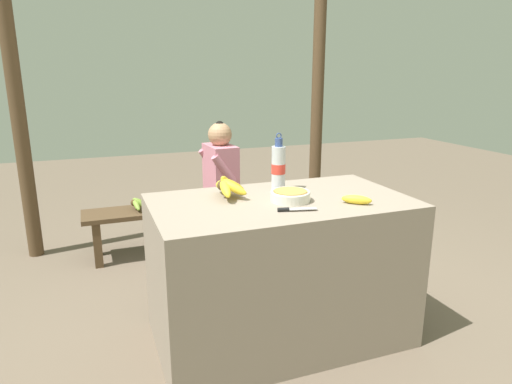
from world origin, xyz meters
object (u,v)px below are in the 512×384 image
at_px(loose_banana_front, 357,200).
at_px(banana_bunch_green, 137,203).
at_px(water_bottle, 278,167).
at_px(support_post_near, 18,115).
at_px(support_post_far, 317,106).
at_px(wooden_bench, 196,210).
at_px(knife, 291,209).
at_px(seated_vendor, 216,178).
at_px(serving_bowl, 290,195).
at_px(banana_bunch_ripe, 228,186).

height_order(loose_banana_front, banana_bunch_green, loose_banana_front).
xyz_separation_m(water_bottle, banana_bunch_green, (-0.65, 1.26, -0.48)).
distance_m(support_post_near, support_post_far, 2.50).
xyz_separation_m(wooden_bench, support_post_far, (1.25, 0.31, 0.79)).
height_order(knife, support_post_far, support_post_far).
height_order(wooden_bench, banana_bunch_green, banana_bunch_green).
height_order(knife, support_post_near, support_post_near).
height_order(knife, seated_vendor, seated_vendor).
height_order(knife, banana_bunch_green, knife).
height_order(wooden_bench, support_post_near, support_post_near).
relative_size(loose_banana_front, support_post_near, 0.06).
relative_size(serving_bowl, loose_banana_front, 1.42).
bearing_deg(seated_vendor, support_post_far, -166.10).
xyz_separation_m(knife, seated_vendor, (0.07, 1.60, -0.20)).
xyz_separation_m(banana_bunch_ripe, banana_bunch_green, (-0.34, 1.30, -0.42)).
bearing_deg(seated_vendor, water_bottle, 87.38).
height_order(loose_banana_front, support_post_far, support_post_far).
height_order(seated_vendor, banana_bunch_green, seated_vendor).
height_order(loose_banana_front, wooden_bench, loose_banana_front).
height_order(banana_bunch_ripe, serving_bowl, banana_bunch_ripe).
bearing_deg(loose_banana_front, water_bottle, 124.65).
bearing_deg(wooden_bench, banana_bunch_ripe, -95.22).
xyz_separation_m(knife, wooden_bench, (-0.09, 1.63, -0.47)).
bearing_deg(wooden_bench, support_post_near, 166.06).
bearing_deg(wooden_bench, support_post_far, 13.94).
distance_m(serving_bowl, support_post_near, 2.29).
xyz_separation_m(water_bottle, loose_banana_front, (0.26, -0.38, -0.11)).
bearing_deg(support_post_far, wooden_bench, -166.06).
distance_m(seated_vendor, support_post_near, 1.54).
xyz_separation_m(seated_vendor, support_post_near, (-1.41, 0.34, 0.52)).
relative_size(banana_bunch_ripe, water_bottle, 0.87).
relative_size(serving_bowl, water_bottle, 0.64).
bearing_deg(banana_bunch_ripe, loose_banana_front, -30.61).
xyz_separation_m(wooden_bench, banana_bunch_green, (-0.46, 0.00, 0.11)).
relative_size(loose_banana_front, knife, 0.76).
bearing_deg(support_post_near, knife, -55.37).
relative_size(knife, support_post_far, 0.09).
bearing_deg(loose_banana_front, support_post_near, 131.12).
distance_m(water_bottle, knife, 0.41).
xyz_separation_m(knife, support_post_far, (1.15, 1.94, 0.31)).
bearing_deg(water_bottle, banana_bunch_ripe, -171.82).
relative_size(wooden_bench, banana_bunch_green, 7.18).
height_order(loose_banana_front, support_post_near, support_post_near).
bearing_deg(water_bottle, wooden_bench, 98.50).
bearing_deg(knife, banana_bunch_green, 121.84).
height_order(water_bottle, support_post_near, support_post_near).
bearing_deg(support_post_far, banana_bunch_green, -169.82).
distance_m(banana_bunch_ripe, support_post_far, 2.13).
height_order(banana_bunch_ripe, seated_vendor, seated_vendor).
bearing_deg(water_bottle, seated_vendor, 91.12).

